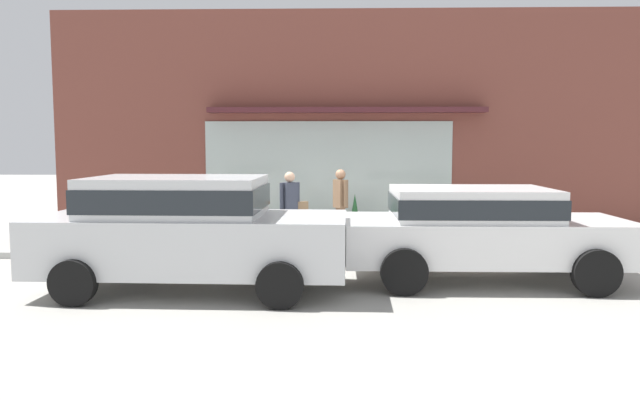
{
  "coord_description": "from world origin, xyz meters",
  "views": [
    {
      "loc": [
        -0.25,
        -11.26,
        2.15
      ],
      "look_at": [
        -0.57,
        1.2,
        0.98
      ],
      "focal_mm": 33.66,
      "sensor_mm": 36.0,
      "label": 1
    }
  ],
  "objects": [
    {
      "name": "potted_plant_near_hydrant",
      "position": [
        0.19,
        2.35,
        0.49
      ],
      "size": [
        0.3,
        0.3,
        1.02
      ],
      "color": "#33473D",
      "rests_on": "ground_plane"
    },
    {
      "name": "fire_hydrant",
      "position": [
        -1.92,
        0.59,
        0.48
      ],
      "size": [
        0.41,
        0.38,
        0.93
      ],
      "color": "#B2B2B7",
      "rests_on": "ground_plane"
    },
    {
      "name": "ground_plane",
      "position": [
        0.0,
        0.0,
        0.0
      ],
      "size": [
        60.0,
        60.0,
        0.0
      ],
      "primitive_type": "plane",
      "color": "#9E9B93"
    },
    {
      "name": "potted_plant_corner_tall",
      "position": [
        2.87,
        2.46,
        0.43
      ],
      "size": [
        0.5,
        0.5,
        0.75
      ],
      "color": "#33473D",
      "rests_on": "ground_plane"
    },
    {
      "name": "parked_car_white",
      "position": [
        2.0,
        -1.91,
        0.86
      ],
      "size": [
        4.36,
        2.07,
        1.47
      ],
      "rotation": [
        0.0,
        0.0,
        -0.0
      ],
      "color": "white",
      "rests_on": "ground_plane"
    },
    {
      "name": "storefront",
      "position": [
        -0.01,
        3.19,
        2.6
      ],
      "size": [
        14.0,
        0.81,
        5.29
      ],
      "color": "brown",
      "rests_on": "ground_plane"
    },
    {
      "name": "parked_car_silver",
      "position": [
        -2.41,
        -2.65,
        0.94
      ],
      "size": [
        4.5,
        2.08,
        1.68
      ],
      "rotation": [
        0.0,
        0.0,
        -0.02
      ],
      "color": "silver",
      "rests_on": "ground_plane"
    },
    {
      "name": "pedestrian_passerby",
      "position": [
        -0.15,
        1.44,
        0.94
      ],
      "size": [
        0.33,
        0.42,
        1.62
      ],
      "rotation": [
        0.0,
        0.0,
        5.26
      ],
      "color": "brown",
      "rests_on": "ground_plane"
    },
    {
      "name": "pedestrian_with_handbag",
      "position": [
        -1.16,
        0.85,
        0.91
      ],
      "size": [
        0.57,
        0.39,
        1.59
      ],
      "rotation": [
        0.0,
        0.0,
        0.55
      ],
      "color": "brown",
      "rests_on": "ground_plane"
    },
    {
      "name": "potted_plant_window_right",
      "position": [
        -3.81,
        2.43,
        0.28
      ],
      "size": [
        0.4,
        0.4,
        0.56
      ],
      "color": "#B7B2A3",
      "rests_on": "ground_plane"
    },
    {
      "name": "potted_plant_trailing_edge",
      "position": [
        1.77,
        2.77,
        0.57
      ],
      "size": [
        0.47,
        0.47,
        1.17
      ],
      "color": "#33473D",
      "rests_on": "ground_plane"
    },
    {
      "name": "potted_plant_window_left",
      "position": [
        -1.4,
        2.67,
        0.42
      ],
      "size": [
        0.28,
        0.28,
        0.89
      ],
      "color": "#4C4C51",
      "rests_on": "ground_plane"
    },
    {
      "name": "curb_strip",
      "position": [
        0.0,
        -0.2,
        0.06
      ],
      "size": [
        14.0,
        0.24,
        0.12
      ],
      "primitive_type": "cube",
      "color": "#B2B2AD",
      "rests_on": "ground_plane"
    }
  ]
}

